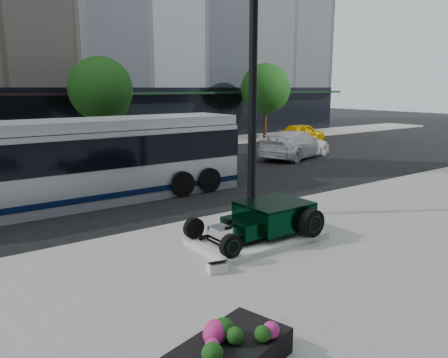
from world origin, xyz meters
TOP-DOWN VIEW (x-y plane):
  - ground at (0.00, 0.00)m, footprint 120.00×120.00m
  - sidewalk_far at (0.00, 14.00)m, footprint 70.00×4.00m
  - street_trees at (1.15, 13.07)m, footprint 29.80×3.80m
  - display_plinth at (-1.60, -4.63)m, footprint 3.40×1.80m
  - hot_rod at (-1.27, -4.63)m, footprint 3.22×2.00m
  - info_plaque at (-3.57, -5.60)m, footprint 0.46×0.39m
  - lamppost at (-0.30, -2.77)m, footprint 0.45×0.45m
  - flower_planter at (-5.40, -8.41)m, footprint 2.19×1.49m
  - transit_bus at (-3.92, 2.30)m, footprint 12.12×2.88m
  - white_sedan at (9.46, 5.11)m, footprint 5.83×3.59m
  - yellow_taxi at (15.15, 10.10)m, footprint 4.22×2.00m

SIDE VIEW (x-z plane):
  - ground at x=0.00m, z-range 0.00..0.00m
  - sidewalk_far at x=0.00m, z-range 0.00..0.12m
  - display_plinth at x=-1.60m, z-range 0.12..0.27m
  - info_plaque at x=-3.57m, z-range 0.09..0.40m
  - flower_planter at x=-5.40m, z-range 0.03..0.68m
  - hot_rod at x=-1.27m, z-range 0.29..1.10m
  - yellow_taxi at x=15.15m, z-range 0.00..1.40m
  - white_sedan at x=9.46m, z-range 0.00..1.58m
  - transit_bus at x=-3.92m, z-range 0.02..2.95m
  - street_trees at x=1.15m, z-range 0.92..6.62m
  - lamppost at x=-0.30m, z-range -0.19..7.98m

